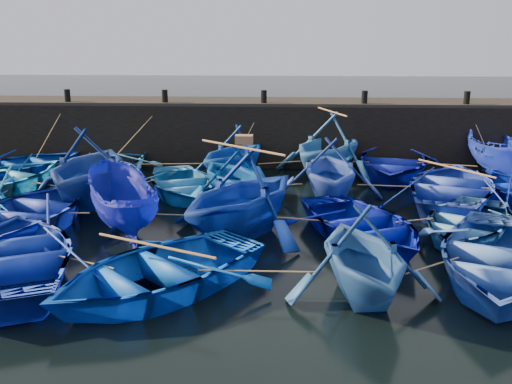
{
  "coord_description": "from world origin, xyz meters",
  "views": [
    {
      "loc": [
        0.81,
        -13.35,
        5.37
      ],
      "look_at": [
        0.0,
        3.2,
        0.7
      ],
      "focal_mm": 40.0,
      "sensor_mm": 36.0,
      "label": 1
    }
  ],
  "objects": [
    {
      "name": "ground",
      "position": [
        0.0,
        0.0,
        0.0
      ],
      "size": [
        120.0,
        120.0,
        0.0
      ],
      "primitive_type": "plane",
      "color": "black",
      "rests_on": "ground"
    },
    {
      "name": "quay_wall",
      "position": [
        0.0,
        10.5,
        1.25
      ],
      "size": [
        26.0,
        2.5,
        2.5
      ],
      "primitive_type": "cube",
      "color": "black",
      "rests_on": "ground"
    },
    {
      "name": "quay_top",
      "position": [
        0.0,
        10.5,
        2.56
      ],
      "size": [
        26.0,
        2.5,
        0.12
      ],
      "primitive_type": "cube",
      "color": "black",
      "rests_on": "quay_wall"
    },
    {
      "name": "bollard_0",
      "position": [
        -8.0,
        9.6,
        2.87
      ],
      "size": [
        0.24,
        0.24,
        0.5
      ],
      "primitive_type": "cylinder",
      "color": "black",
      "rests_on": "quay_top"
    },
    {
      "name": "bollard_1",
      "position": [
        -4.0,
        9.6,
        2.87
      ],
      "size": [
        0.24,
        0.24,
        0.5
      ],
      "primitive_type": "cylinder",
      "color": "black",
      "rests_on": "quay_top"
    },
    {
      "name": "bollard_2",
      "position": [
        0.0,
        9.6,
        2.87
      ],
      "size": [
        0.24,
        0.24,
        0.5
      ],
      "primitive_type": "cylinder",
      "color": "black",
      "rests_on": "quay_top"
    },
    {
      "name": "bollard_3",
      "position": [
        4.0,
        9.6,
        2.87
      ],
      "size": [
        0.24,
        0.24,
        0.5
      ],
      "primitive_type": "cylinder",
      "color": "black",
      "rests_on": "quay_top"
    },
    {
      "name": "bollard_4",
      "position": [
        8.0,
        9.6,
        2.87
      ],
      "size": [
        0.24,
        0.24,
        0.5
      ],
      "primitive_type": "cylinder",
      "color": "black",
      "rests_on": "quay_top"
    },
    {
      "name": "boat_0",
      "position": [
        -9.02,
        7.21,
        0.51
      ],
      "size": [
        5.82,
        6.08,
        1.03
      ],
      "primitive_type": "imported",
      "rotation": [
        0.0,
        0.0,
        2.49
      ],
      "color": "navy",
      "rests_on": "ground"
    },
    {
      "name": "boat_1",
      "position": [
        -5.91,
        7.34,
        0.5
      ],
      "size": [
        4.18,
        5.3,
        0.99
      ],
      "primitive_type": "imported",
      "rotation": [
        0.0,
        0.0,
        -0.17
      ],
      "color": "#2A6BB0",
      "rests_on": "ground"
    },
    {
      "name": "boat_2",
      "position": [
        -1.05,
        7.65,
        1.0
      ],
      "size": [
        4.74,
        4.93,
        2.0
      ],
      "primitive_type": "imported",
      "rotation": [
        0.0,
        0.0,
        -0.52
      ],
      "color": "#0C3FA1",
      "rests_on": "ground"
    },
    {
      "name": "boat_3",
      "position": [
        2.53,
        8.25,
        1.23
      ],
      "size": [
        5.79,
        6.04,
        2.46
      ],
      "primitive_type": "imported",
      "rotation": [
        0.0,
        0.0,
        -0.51
      ],
      "color": "#2B69B2",
      "rests_on": "ground"
    },
    {
      "name": "boat_4",
      "position": [
        5.0,
        8.16,
        0.57
      ],
      "size": [
        5.07,
        6.23,
        1.13
      ],
      "primitive_type": "imported",
      "rotation": [
        0.0,
        0.0,
        -0.23
      ],
      "color": "#060F7B",
      "rests_on": "ground"
    },
    {
      "name": "boat_5",
      "position": [
        8.93,
        7.66,
        0.92
      ],
      "size": [
        2.09,
        4.84,
        1.83
      ],
      "primitive_type": "imported",
      "rotation": [
        0.0,
        0.0,
        0.07
      ],
      "color": "#142DC8",
      "rests_on": "ground"
    },
    {
      "name": "boat_7",
      "position": [
        -5.36,
        4.0,
        1.28
      ],
      "size": [
        4.24,
        4.91,
        2.57
      ],
      "primitive_type": "imported",
      "rotation": [
        0.0,
        0.0,
        3.13
      ],
      "color": "navy",
      "rests_on": "ground"
    },
    {
      "name": "boat_8",
      "position": [
        -2.61,
        5.03,
        0.46
      ],
      "size": [
        4.48,
        5.22,
        0.91
      ],
      "primitive_type": "imported",
      "rotation": [
        0.0,
        0.0,
        0.36
      ],
      "color": "#2065AD",
      "rests_on": "ground"
    },
    {
      "name": "boat_9",
      "position": [
        -0.73,
        4.39,
        0.98
      ],
      "size": [
        4.71,
        4.86,
        1.96
      ],
      "primitive_type": "imported",
      "rotation": [
        0.0,
        0.0,
        3.71
      ],
      "color": "#04448F",
      "rests_on": "ground"
    },
    {
      "name": "boat_10",
      "position": [
        2.34,
        4.79,
        1.08
      ],
      "size": [
        3.61,
        4.17,
        2.17
      ],
      "primitive_type": "imported",
      "rotation": [
        0.0,
        0.0,
        3.16
      ],
      "color": "blue",
      "rests_on": "ground"
    },
    {
      "name": "boat_11",
      "position": [
        6.28,
        4.57,
        0.58
      ],
      "size": [
        5.63,
        6.6,
        1.16
      ],
      "primitive_type": "imported",
      "rotation": [
        0.0,
        0.0,
        2.8
      ],
      "color": "#1A32A0",
      "rests_on": "ground"
    },
    {
      "name": "boat_14",
      "position": [
        -6.26,
        1.35,
        0.56
      ],
      "size": [
        4.88,
        6.08,
        1.12
      ],
      "primitive_type": "imported",
      "rotation": [
        0.0,
        0.0,
        2.94
      ],
      "color": "navy",
      "rests_on": "ground"
    },
    {
      "name": "boat_15",
      "position": [
        -3.61,
        1.36,
        0.84
      ],
      "size": [
        3.36,
        4.6,
        1.67
      ],
      "primitive_type": "imported",
      "rotation": [
        0.0,
        0.0,
        3.6
      ],
      "color": "#0D1693",
      "rests_on": "ground"
    },
    {
      "name": "boat_16",
      "position": [
        -0.29,
        1.27,
        1.21
      ],
      "size": [
        5.82,
        6.01,
        2.42
      ],
      "primitive_type": "imported",
      "rotation": [
        0.0,
        0.0,
        -0.57
      ],
      "color": "navy",
      "rests_on": "ground"
    },
    {
      "name": "boat_17",
      "position": [
        2.9,
        0.99,
        0.49
      ],
      "size": [
        5.07,
        5.73,
        0.98
      ],
      "primitive_type": "imported",
      "rotation": [
        0.0,
        0.0,
        0.43
      ],
      "color": "#000B8F",
      "rests_on": "ground"
    },
    {
      "name": "boat_18",
      "position": [
        5.74,
        1.37,
        0.46
      ],
      "size": [
        4.92,
        5.42,
        0.92
      ],
      "primitive_type": "imported",
      "rotation": [
        0.0,
        0.0,
        -0.5
      ],
      "color": "#26588F",
      "rests_on": "ground"
    },
    {
      "name": "boat_21",
      "position": [
        -5.14,
        -1.7,
        0.56
      ],
      "size": [
        5.64,
        6.44,
        1.11
      ],
      "primitive_type": "imported",
      "rotation": [
        0.0,
        0.0,
        3.55
      ],
      "color": "navy",
      "rests_on": "ground"
    },
    {
      "name": "boat_22",
      "position": [
        -1.84,
        -2.37,
        0.53
      ],
      "size": [
        6.12,
        6.19,
        1.05
      ],
      "primitive_type": "imported",
      "rotation": [
        0.0,
        0.0,
        -0.75
      ],
      "color": "#043FC1",
      "rests_on": "ground"
    },
    {
      "name": "boat_23",
      "position": [
        2.47,
        -2.35,
        0.98
      ],
      "size": [
        3.76,
        4.19,
        1.97
      ],
      "primitive_type": "imported",
      "rotation": [
        0.0,
        0.0,
        0.16
      ],
      "color": "#1F4F8D",
      "rests_on": "ground"
    },
    {
      "name": "boat_24",
      "position": [
        5.62,
        -1.4,
        0.59
      ],
      "size": [
        5.82,
        6.76,
        1.18
      ],
      "primitive_type": "imported",
      "rotation": [
        0.0,
        0.0,
        -0.36
      ],
      "color": "#264CA2",
      "rests_on": "ground"
    },
    {
      "name": "wooden_crate",
      "position": [
        -0.43,
        4.39,
        2.09
      ],
      "size": [
        0.56,
        0.4,
        0.27
      ],
      "primitive_type": "cube",
      "color": "brown",
      "rests_on": "boat_9"
    },
    {
      "name": "mooring_ropes",
      "position": [
        0.02,
        5.02,
        0.88
      ],
      "size": [
        17.99,
        11.91,
        2.1
      ],
      "color": "tan",
      "rests_on": "ground"
    },
    {
      "name": "loose_oars",
      "position": [
        1.67,
        2.93,
        1.8
      ],
      "size": [
        10.37,
        12.7,
        1.46
      ],
      "color": "#99724C",
      "rests_on": "ground"
    }
  ]
}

